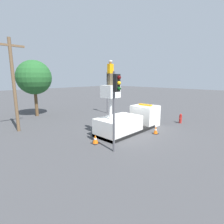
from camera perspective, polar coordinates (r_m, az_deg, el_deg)
ground_plane at (r=14.95m, az=4.63°, el=-6.46°), size 120.00×120.00×0.00m
bucket_truck at (r=15.03m, az=5.69°, el=-2.98°), size 6.61×2.24×3.98m
worker at (r=12.83m, az=-0.52°, el=12.66°), size 0.40×0.26×1.75m
traffic_light_pole at (r=10.18m, az=1.23°, el=5.15°), size 0.34×0.57×4.88m
traffic_light_across at (r=21.90m, az=-1.30°, el=8.97°), size 0.34×0.57×5.16m
fire_hydrant at (r=18.86m, az=21.45°, el=-1.99°), size 0.50×0.26×0.96m
traffic_cone_rear at (r=12.38m, az=-5.47°, el=-8.88°), size 0.51×0.51×0.62m
traffic_cone_curbside at (r=14.74m, az=14.07°, el=-5.78°), size 0.41×0.41×0.65m
tree_left_bg at (r=22.31m, az=-24.11°, el=10.22°), size 3.91×3.91×6.47m
utility_pole at (r=16.51m, az=-29.45°, el=8.38°), size 2.20×0.26×7.61m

